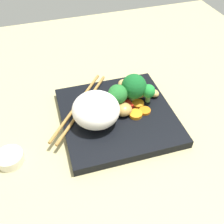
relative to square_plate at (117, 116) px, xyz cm
name	(u,v)px	position (x,y,z in cm)	size (l,w,h in cm)	color
ground_plane	(117,122)	(0.00, 0.00, -1.96)	(110.00, 110.00, 2.00)	tan
square_plate	(117,116)	(0.00, 0.00, 0.00)	(24.32, 24.32, 1.93)	black
rice_mound	(96,110)	(1.08, -5.05, 4.39)	(9.75, 9.93, 6.85)	white
broccoli_floret_0	(134,87)	(-3.02, 4.82, 4.90)	(5.66, 5.66, 7.04)	#72BA5C
broccoli_floret_1	(148,92)	(-1.51, 7.75, 3.99)	(3.11, 3.11, 4.77)	#73B350
broccoli_floret_2	(118,95)	(-1.91, 0.62, 4.56)	(4.30, 4.30, 6.03)	#61B149
carrot_slice_0	(145,111)	(1.43, 5.92, 1.26)	(2.56, 2.56, 0.59)	orange
carrot_slice_1	(115,93)	(-6.38, 1.62, 1.30)	(3.00, 3.00, 0.68)	orange
carrot_slice_2	(136,114)	(1.96, 3.55, 1.36)	(2.89, 2.89, 0.79)	orange
carrot_slice_3	(138,104)	(-1.28, 5.38, 1.24)	(2.80, 2.80, 0.56)	orange
pepper_chunk_0	(139,89)	(-5.85, 7.47, 1.63)	(2.51, 2.65, 1.32)	red
pepper_chunk_1	(127,105)	(-1.12, 2.64, 1.59)	(2.31, 2.13, 1.25)	red
pepper_chunk_2	(120,98)	(-3.74, 1.76, 1.84)	(2.70, 2.31, 1.76)	red
pepper_chunk_3	(130,89)	(-5.90, 5.18, 2.01)	(2.72, 2.84, 2.09)	red
chicken_piece_0	(124,84)	(-7.84, 4.42, 2.15)	(3.13, 2.91, 2.37)	tan
chicken_piece_1	(153,93)	(-3.03, 9.87, 1.85)	(2.84, 2.19, 1.78)	tan
chicken_piece_2	(124,110)	(0.66, 1.23, 2.28)	(3.67, 3.46, 2.64)	#B78D48
chicken_piece_3	(138,92)	(-4.05, 6.41, 2.33)	(3.81, 3.29, 2.73)	tan
chopstick_pair	(80,106)	(-4.45, -7.42, 1.30)	(19.98, 16.87, 0.68)	olive
sauce_cup	(10,158)	(4.63, -23.37, 0.03)	(5.28, 5.28, 1.99)	silver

